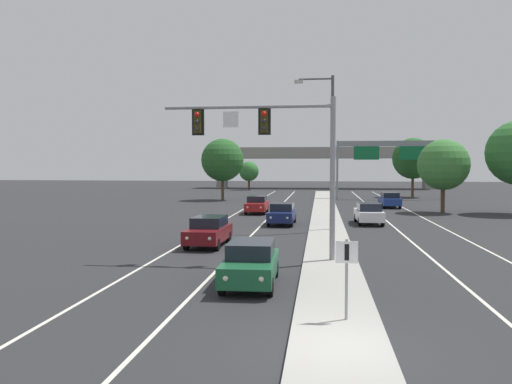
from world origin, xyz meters
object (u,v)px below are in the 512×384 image
at_px(car_oncoming_red, 257,204).
at_px(car_oncoming_darkred, 209,231).
at_px(tree_far_right_c, 443,165).
at_px(tree_far_left_a, 223,160).
at_px(median_sign_post, 347,267).
at_px(car_oncoming_green, 251,263).
at_px(car_receding_white, 369,213).
at_px(car_oncoming_navy, 282,213).
at_px(overhead_signal_mast, 277,143).
at_px(car_receding_blue, 390,200).
at_px(tree_far_left_b, 249,171).
at_px(tree_far_right_a, 413,158).
at_px(street_lamp_median, 329,143).
at_px(highway_sign_gantry, 389,151).

bearing_deg(car_oncoming_red, car_oncoming_darkred, -90.83).
relative_size(tree_far_right_c, tree_far_left_a, 0.88).
height_order(median_sign_post, car_oncoming_darkred, median_sign_post).
distance_m(car_oncoming_green, car_receding_white, 21.33).
relative_size(car_oncoming_red, tree_far_right_c, 0.67).
height_order(car_oncoming_navy, tree_far_left_a, tree_far_left_a).
distance_m(overhead_signal_mast, tree_far_right_c, 29.05).
height_order(car_receding_white, tree_far_left_a, tree_far_left_a).
relative_size(car_receding_blue, tree_far_left_b, 0.89).
bearing_deg(car_oncoming_navy, car_oncoming_green, -89.17).
distance_m(car_receding_white, tree_far_right_a, 35.09).
height_order(car_oncoming_red, tree_far_left_b, tree_far_left_b).
xyz_separation_m(car_receding_blue, tree_far_left_a, (-19.12, 9.04, 4.17)).
relative_size(overhead_signal_mast, street_lamp_median, 0.77).
bearing_deg(overhead_signal_mast, highway_sign_gantry, 76.61).
bearing_deg(car_receding_white, tree_far_right_a, 75.19).
distance_m(tree_far_right_c, tree_far_left_a, 27.27).
distance_m(car_receding_white, car_receding_blue, 15.84).
relative_size(car_oncoming_darkred, tree_far_right_c, 0.67).
distance_m(street_lamp_median, highway_sign_gantry, 34.32).
bearing_deg(median_sign_post, tree_far_left_b, 99.80).
bearing_deg(car_oncoming_green, tree_far_right_a, 74.56).
bearing_deg(overhead_signal_mast, car_oncoming_darkred, 133.98).
distance_m(car_oncoming_red, car_receding_blue, 15.04).
xyz_separation_m(median_sign_post, car_receding_blue, (6.35, 40.26, -0.77)).
distance_m(median_sign_post, street_lamp_median, 20.59).
bearing_deg(tree_far_right_c, car_receding_blue, 127.23).
relative_size(highway_sign_gantry, tree_far_left_b, 2.64).
xyz_separation_m(street_lamp_median, tree_far_left_a, (-12.58, 29.14, -0.81)).
bearing_deg(car_oncoming_green, tree_far_left_a, 102.01).
distance_m(car_oncoming_darkred, highway_sign_gantry, 43.22).
xyz_separation_m(car_oncoming_red, tree_far_left_a, (-6.37, 17.03, 4.17)).
bearing_deg(highway_sign_gantry, tree_far_left_a, -168.55).
relative_size(street_lamp_median, tree_far_right_c, 1.49).
bearing_deg(tree_far_right_a, tree_far_left_a, -159.50).
relative_size(car_oncoming_darkred, car_receding_white, 1.00).
xyz_separation_m(car_oncoming_green, car_oncoming_red, (-3.19, 27.91, 0.00)).
bearing_deg(car_receding_blue, car_oncoming_green, -104.91).
bearing_deg(tree_far_right_c, street_lamp_median, -125.63).
relative_size(car_oncoming_darkred, car_receding_blue, 1.00).
xyz_separation_m(tree_far_right_a, tree_far_left_a, (-24.51, -9.16, -0.27)).
bearing_deg(street_lamp_median, car_oncoming_green, -100.80).
distance_m(median_sign_post, car_oncoming_darkred, 14.79).
xyz_separation_m(car_oncoming_green, car_receding_white, (6.05, 20.45, 0.00)).
bearing_deg(car_oncoming_darkred, car_oncoming_navy, 73.20).
bearing_deg(highway_sign_gantry, car_oncoming_darkred, -109.93).
xyz_separation_m(car_oncoming_navy, car_receding_blue, (9.84, 16.52, 0.00)).
relative_size(median_sign_post, car_receding_white, 0.49).
distance_m(car_receding_white, tree_far_left_a, 29.34).
distance_m(median_sign_post, tree_far_left_a, 51.04).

